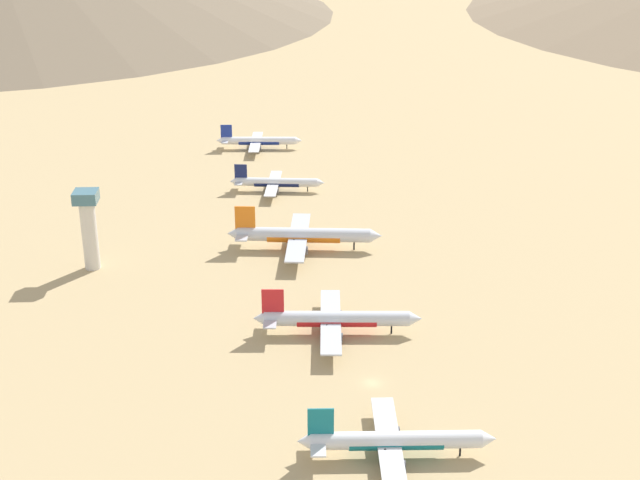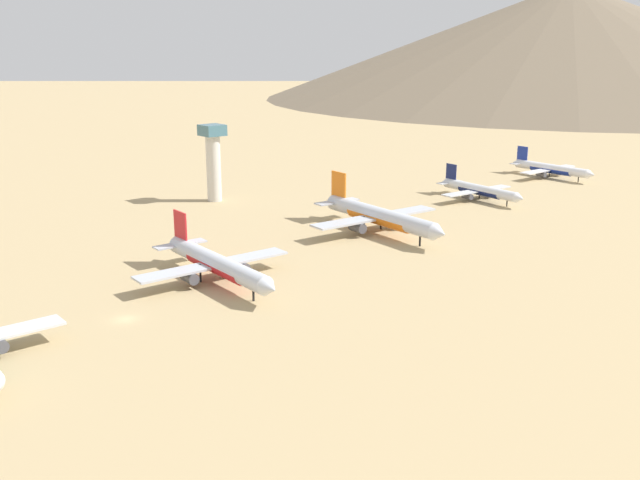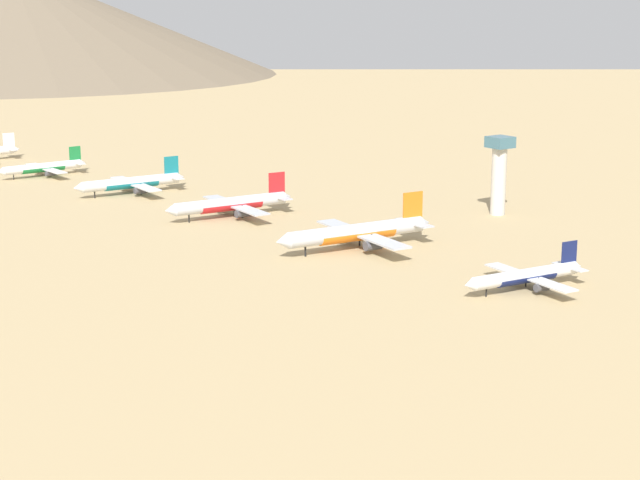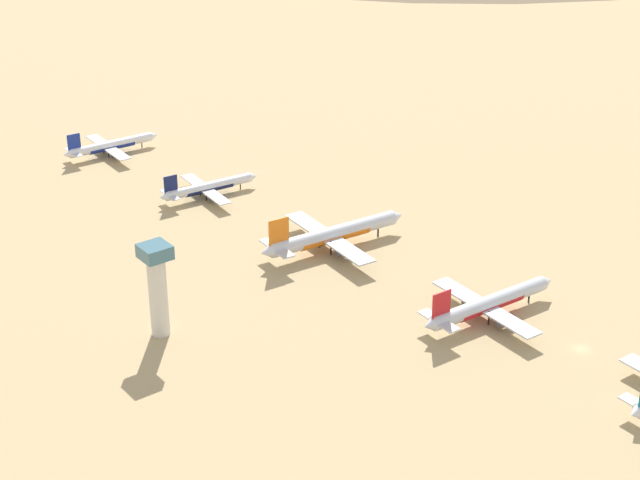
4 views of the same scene
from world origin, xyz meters
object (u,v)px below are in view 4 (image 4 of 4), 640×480
at_px(parked_jet_5, 333,235).
at_px(parked_jet_4, 489,304).
at_px(parked_jet_6, 208,187).
at_px(parked_jet_7, 110,145).
at_px(control_tower, 157,285).

bearing_deg(parked_jet_5, parked_jet_4, -82.74).
bearing_deg(parked_jet_6, parked_jet_7, 98.07).
relative_size(parked_jet_5, parked_jet_6, 1.39).
relative_size(parked_jet_6, parked_jet_7, 0.97).
relative_size(parked_jet_4, parked_jet_6, 1.24).
bearing_deg(parked_jet_6, parked_jet_5, -81.20).
height_order(parked_jet_7, control_tower, control_tower).
distance_m(parked_jet_4, control_tower, 86.87).
distance_m(parked_jet_6, parked_jet_7, 55.92).
height_order(parked_jet_4, parked_jet_7, parked_jet_4).
xyz_separation_m(parked_jet_4, parked_jet_5, (-7.37, 57.83, 0.50)).
xyz_separation_m(parked_jet_6, parked_jet_7, (-7.85, 55.36, 0.11)).
relative_size(parked_jet_5, control_tower, 1.99).
bearing_deg(parked_jet_4, parked_jet_7, 98.04).
bearing_deg(parked_jet_5, parked_jet_7, 98.44).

